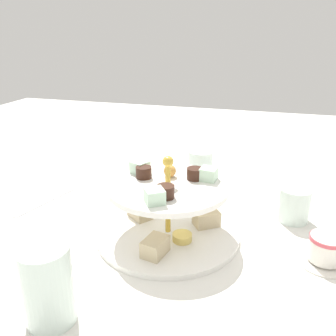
# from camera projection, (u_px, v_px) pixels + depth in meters

# --- Properties ---
(ground_plane) EXTENTS (2.40, 2.40, 0.00)m
(ground_plane) POSITION_uv_depth(u_px,v_px,m) (168.00, 235.00, 0.69)
(ground_plane) COLOR silver
(tiered_serving_stand) EXTENTS (0.27, 0.27, 0.16)m
(tiered_serving_stand) POSITION_uv_depth(u_px,v_px,m) (168.00, 213.00, 0.67)
(tiered_serving_stand) COLOR white
(tiered_serving_stand) RESTS_ON ground_plane
(water_glass_tall_right) EXTENTS (0.07, 0.07, 0.11)m
(water_glass_tall_right) POSITION_uv_depth(u_px,v_px,m) (48.00, 285.00, 0.47)
(water_glass_tall_right) COLOR silver
(water_glass_tall_right) RESTS_ON ground_plane
(water_glass_short_left) EXTENTS (0.06, 0.06, 0.07)m
(water_glass_short_left) POSITION_uv_depth(u_px,v_px,m) (294.00, 205.00, 0.74)
(water_glass_short_left) COLOR silver
(water_glass_short_left) RESTS_ON ground_plane
(teacup_with_saucer) EXTENTS (0.09, 0.09, 0.05)m
(teacup_with_saucer) POSITION_uv_depth(u_px,v_px,m) (326.00, 250.00, 0.60)
(teacup_with_saucer) COLOR white
(teacup_with_saucer) RESTS_ON ground_plane
(butter_knife_left) EXTENTS (0.06, 0.17, 0.00)m
(butter_knife_left) POSITION_uv_depth(u_px,v_px,m) (46.00, 201.00, 0.82)
(butter_knife_left) COLOR silver
(butter_knife_left) RESTS_ON ground_plane
(water_glass_mid_back) EXTENTS (0.06, 0.06, 0.10)m
(water_glass_mid_back) POSITION_uv_depth(u_px,v_px,m) (200.00, 170.00, 0.89)
(water_glass_mid_back) COLOR silver
(water_glass_mid_back) RESTS_ON ground_plane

